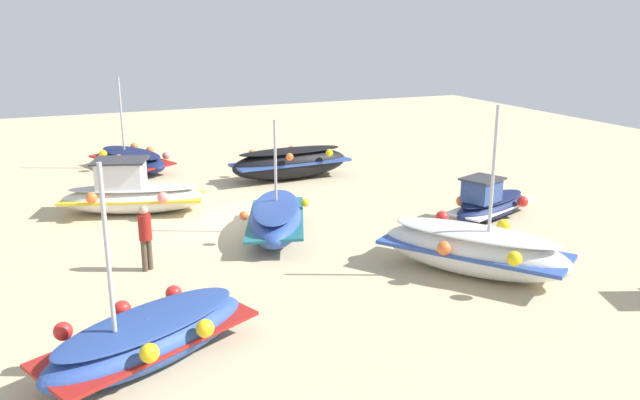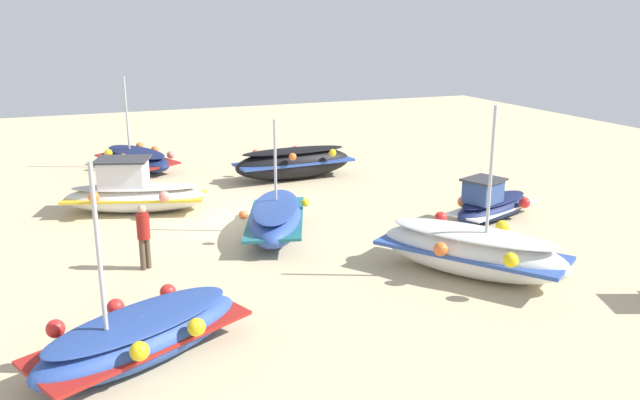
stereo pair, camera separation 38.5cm
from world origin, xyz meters
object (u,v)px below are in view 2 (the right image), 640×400
(fishing_boat_0, at_px, (142,335))
(fishing_boat_1, at_px, (294,162))
(fishing_boat_4, at_px, (134,193))
(person_walking, at_px, (144,232))
(fishing_boat_2, at_px, (492,204))
(fishing_boat_3, at_px, (472,250))
(fishing_boat_5, at_px, (276,218))
(fishing_boat_6, at_px, (136,159))

(fishing_boat_0, distance_m, fishing_boat_1, 14.12)
(fishing_boat_0, xyz_separation_m, fishing_boat_4, (9.81, -0.92, 0.13))
(fishing_boat_0, bearing_deg, person_walking, 55.24)
(fishing_boat_1, xyz_separation_m, fishing_boat_4, (-2.32, 6.29, -0.05))
(fishing_boat_1, xyz_separation_m, fishing_boat_2, (-7.25, -3.99, -0.19))
(fishing_boat_0, relative_size, fishing_boat_3, 0.93)
(fishing_boat_0, bearing_deg, fishing_boat_4, 57.50)
(fishing_boat_1, distance_m, fishing_boat_5, 6.91)
(fishing_boat_4, relative_size, fishing_boat_5, 1.09)
(fishing_boat_0, xyz_separation_m, fishing_boat_2, (4.88, -11.20, -0.02))
(fishing_boat_0, bearing_deg, fishing_boat_5, 25.55)
(fishing_boat_4, distance_m, fishing_boat_6, 6.31)
(fishing_boat_2, bearing_deg, fishing_boat_1, -82.75)
(fishing_boat_0, bearing_deg, fishing_boat_3, -18.25)
(fishing_boat_3, xyz_separation_m, fishing_boat_4, (8.57, 7.04, -0.02))
(fishing_boat_5, bearing_deg, fishing_boat_6, -144.02)
(fishing_boat_0, height_order, fishing_boat_6, fishing_boat_0)
(fishing_boat_2, height_order, fishing_boat_3, fishing_boat_3)
(fishing_boat_1, xyz_separation_m, fishing_boat_6, (3.94, 5.54, -0.21))
(fishing_boat_2, relative_size, person_walking, 2.23)
(fishing_boat_5, height_order, fishing_boat_6, fishing_boat_6)
(fishing_boat_1, height_order, fishing_boat_2, fishing_boat_2)
(fishing_boat_1, bearing_deg, fishing_boat_5, -117.22)
(fishing_boat_4, bearing_deg, fishing_boat_5, 148.87)
(fishing_boat_2, bearing_deg, fishing_boat_5, -29.34)
(fishing_boat_0, height_order, fishing_boat_3, fishing_boat_3)
(fishing_boat_3, bearing_deg, fishing_boat_2, -77.12)
(fishing_boat_4, bearing_deg, fishing_boat_3, 147.06)
(fishing_boat_4, bearing_deg, person_walking, 104.28)
(fishing_boat_0, relative_size, fishing_boat_4, 0.91)
(fishing_boat_1, height_order, fishing_boat_6, fishing_boat_6)
(fishing_boat_0, height_order, fishing_boat_2, fishing_boat_0)
(fishing_boat_0, bearing_deg, fishing_boat_2, -3.58)
(fishing_boat_3, distance_m, fishing_boat_6, 16.11)
(fishing_boat_2, xyz_separation_m, person_walking, (-0.31, 10.59, 0.49))
(fishing_boat_4, height_order, person_walking, fishing_boat_4)
(fishing_boat_3, bearing_deg, fishing_boat_5, 2.30)
(fishing_boat_3, xyz_separation_m, fishing_boat_6, (14.83, 6.29, -0.19))
(fishing_boat_6, height_order, person_walking, fishing_boat_6)
(fishing_boat_3, height_order, fishing_boat_6, fishing_boat_3)
(fishing_boat_1, height_order, person_walking, person_walking)
(fishing_boat_3, distance_m, fishing_boat_4, 11.09)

